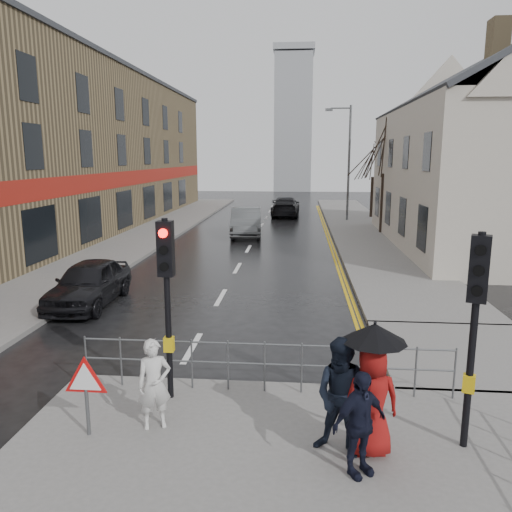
% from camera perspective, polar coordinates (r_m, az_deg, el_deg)
% --- Properties ---
extents(ground, '(120.00, 120.00, 0.00)m').
position_cam_1_polar(ground, '(9.88, -11.15, -16.69)').
color(ground, black).
rests_on(ground, ground).
extents(left_pavement, '(4.00, 44.00, 0.14)m').
position_cam_1_polar(left_pavement, '(32.96, -11.03, 3.14)').
color(left_pavement, '#605E5B').
rests_on(left_pavement, ground).
extents(right_pavement, '(4.00, 40.00, 0.14)m').
position_cam_1_polar(right_pavement, '(33.90, 11.64, 3.34)').
color(right_pavement, '#605E5B').
rests_on(right_pavement, ground).
extents(pavement_bridge_right, '(4.00, 4.20, 0.14)m').
position_cam_1_polar(pavement_bridge_right, '(12.85, 22.84, -10.30)').
color(pavement_bridge_right, '#605E5B').
rests_on(pavement_bridge_right, ground).
extents(building_left_terrace, '(8.00, 42.00, 10.00)m').
position_cam_1_polar(building_left_terrace, '(33.68, -21.04, 11.20)').
color(building_left_terrace, brown).
rests_on(building_left_terrace, ground).
extents(building_right_cream, '(9.00, 16.40, 10.10)m').
position_cam_1_polar(building_right_cream, '(28.00, 25.14, 10.58)').
color(building_right_cream, '#B3AB9C').
rests_on(building_right_cream, ground).
extents(church_tower, '(5.00, 5.00, 18.00)m').
position_cam_1_polar(church_tower, '(70.51, 4.27, 14.79)').
color(church_tower, '#92959A').
rests_on(church_tower, ground).
extents(traffic_signal_near_left, '(0.28, 0.27, 3.40)m').
position_cam_1_polar(traffic_signal_near_left, '(9.14, -10.18, -2.46)').
color(traffic_signal_near_left, black).
rests_on(traffic_signal_near_left, near_pavement).
extents(traffic_signal_near_right, '(0.34, 0.33, 3.40)m').
position_cam_1_polar(traffic_signal_near_right, '(8.10, 23.83, -5.03)').
color(traffic_signal_near_right, black).
rests_on(traffic_signal_near_right, near_pavement).
extents(guard_railing_front, '(7.14, 0.04, 1.00)m').
position_cam_1_polar(guard_railing_front, '(9.73, 0.99, -11.34)').
color(guard_railing_front, '#595B5E').
rests_on(guard_railing_front, near_pavement).
extents(warning_sign, '(0.80, 0.07, 1.35)m').
position_cam_1_polar(warning_sign, '(8.67, -18.91, -13.59)').
color(warning_sign, '#595B5E').
rests_on(warning_sign, near_pavement).
extents(street_lamp, '(1.83, 0.25, 8.00)m').
position_cam_1_polar(street_lamp, '(36.51, 10.31, 11.24)').
color(street_lamp, '#595B5E').
rests_on(street_lamp, right_pavement).
extents(tree_near, '(2.40, 2.40, 6.58)m').
position_cam_1_polar(tree_near, '(30.77, 14.55, 11.90)').
color(tree_near, black).
rests_on(tree_near, right_pavement).
extents(tree_far, '(2.40, 2.40, 5.64)m').
position_cam_1_polar(tree_far, '(38.75, 13.30, 10.69)').
color(tree_far, black).
rests_on(tree_far, right_pavement).
extents(pedestrian_a, '(0.65, 0.55, 1.53)m').
position_cam_1_polar(pedestrian_a, '(8.68, -11.56, -14.16)').
color(pedestrian_a, silver).
rests_on(pedestrian_a, near_pavement).
extents(pedestrian_b, '(1.07, 0.95, 1.84)m').
position_cam_1_polar(pedestrian_b, '(7.87, 9.94, -15.64)').
color(pedestrian_b, black).
rests_on(pedestrian_b, near_pavement).
extents(pedestrian_with_umbrella, '(0.96, 0.96, 2.08)m').
position_cam_1_polar(pedestrian_with_umbrella, '(7.86, 13.14, -14.11)').
color(pedestrian_with_umbrella, maroon).
rests_on(pedestrian_with_umbrella, near_pavement).
extents(pedestrian_d, '(0.97, 0.82, 1.56)m').
position_cam_1_polar(pedestrian_d, '(7.53, 11.73, -18.24)').
color(pedestrian_d, black).
rests_on(pedestrian_d, near_pavement).
extents(car_parked, '(1.73, 4.17, 1.41)m').
position_cam_1_polar(car_parked, '(16.56, -18.56, -2.94)').
color(car_parked, black).
rests_on(car_parked, ground).
extents(car_mid, '(2.17, 5.10, 1.64)m').
position_cam_1_polar(car_mid, '(29.64, -1.14, 3.92)').
color(car_mid, '#4C5052').
rests_on(car_mid, ground).
extents(car_far, '(2.21, 5.29, 1.53)m').
position_cam_1_polar(car_far, '(39.54, 3.40, 5.66)').
color(car_far, black).
rests_on(car_far, ground).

